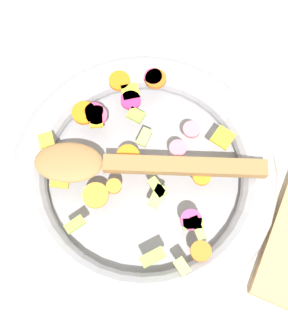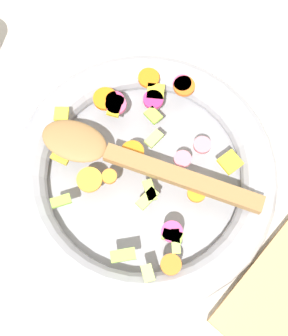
% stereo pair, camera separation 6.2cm
% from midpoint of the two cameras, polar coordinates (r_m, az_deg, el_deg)
% --- Properties ---
extents(ground_plane, '(4.00, 4.00, 0.00)m').
position_cam_midpoint_polar(ground_plane, '(0.67, 2.63, -1.77)').
color(ground_plane, beige).
extents(skillet, '(0.37, 0.37, 0.05)m').
position_cam_midpoint_polar(skillet, '(0.65, 2.72, -1.20)').
color(skillet, gray).
rests_on(skillet, ground_plane).
extents(chopped_vegetables, '(0.27, 0.27, 0.01)m').
position_cam_midpoint_polar(chopped_vegetables, '(0.63, 2.59, 1.98)').
color(chopped_vegetables, orange).
rests_on(chopped_vegetables, skillet).
extents(wooden_spoon, '(0.30, 0.15, 0.01)m').
position_cam_midpoint_polar(wooden_spoon, '(0.61, 0.65, 0.73)').
color(wooden_spoon, olive).
rests_on(wooden_spoon, chopped_vegetables).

